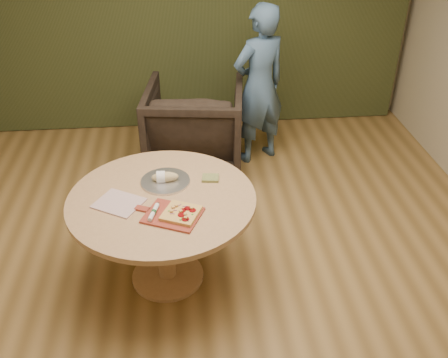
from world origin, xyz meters
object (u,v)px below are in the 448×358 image
Objects in this scene: pizza_paddle at (171,215)px; cutlery_roll at (154,212)px; armchair at (195,122)px; person_standing at (259,86)px; flatbread_pizza at (181,213)px; bread_roll at (164,177)px; serving_tray at (165,181)px; pedestal_table at (163,213)px.

pizza_paddle is 0.12m from cutlery_roll.
armchair is 0.60× the size of person_standing.
cutlery_roll is (-0.18, 0.02, 0.00)m from flatbread_pizza.
bread_roll is 0.20× the size of armchair.
serving_tray is (-0.11, 0.43, -0.02)m from flatbread_pizza.
bread_roll is at bearing 33.90° from person_standing.
pizza_paddle is 0.07m from flatbread_pizza.
person_standing reaches higher than armchair.
pedestal_table is 2.77× the size of pizza_paddle.
flatbread_pizza is 0.44m from bread_roll.
pedestal_table is 0.32m from flatbread_pizza.
person_standing is (0.94, 1.58, 0.02)m from bread_roll.
pizza_paddle is 1.94m from armchair.
person_standing is (0.66, 0.09, 0.33)m from armchair.
serving_tray is 0.22× the size of person_standing.
armchair is at bearing 95.23° from cutlery_roll.
cutlery_roll is 2.22m from person_standing.
cutlery_roll is at bearing 37.75° from person_standing.
flatbread_pizza is 2.17m from person_standing.
pedestal_table is 1.71m from armchair.
pedestal_table is 0.28m from pizza_paddle.
bread_roll is at bearing 84.87° from pedestal_table.
pizza_paddle is 0.29× the size of person_standing.
armchair is (0.17, 1.92, -0.29)m from flatbread_pizza.
serving_tray is 0.37× the size of armchair.
serving_tray is 1.84m from person_standing.
cutlery_roll is at bearing 87.19° from armchair.
person_standing is (0.93, 1.58, 0.06)m from serving_tray.
serving_tray is at bearing 34.14° from person_standing.
pedestal_table is at bearing 87.49° from armchair.
pedestal_table is 3.69× the size of serving_tray.
flatbread_pizza is 0.82× the size of serving_tray.
bread_roll reaches higher than flatbread_pizza.
person_standing is (0.95, 1.77, 0.21)m from pedestal_table.
pizza_paddle is 1.33× the size of serving_tray.
pizza_paddle is 2.45× the size of bread_roll.
armchair reaches higher than cutlery_roll.
cutlery_roll is 1.95m from armchair.
person_standing is (0.89, 2.00, 0.06)m from pizza_paddle.
armchair is (0.35, 1.89, -0.29)m from cutlery_roll.
pedestal_table is 2.02m from person_standing.
flatbread_pizza is at bearing -76.06° from serving_tray.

